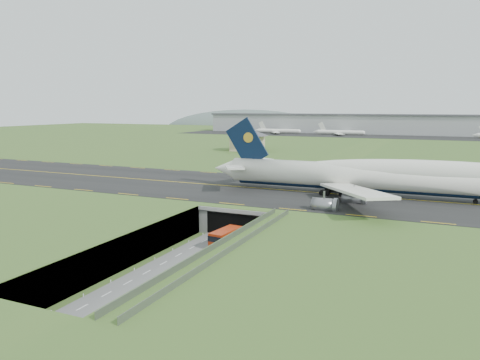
% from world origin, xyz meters
% --- Properties ---
extents(ground, '(900.00, 900.00, 0.00)m').
position_xyz_m(ground, '(0.00, 0.00, 0.00)').
color(ground, '#385C25').
rests_on(ground, ground).
extents(airfield_deck, '(800.00, 800.00, 6.00)m').
position_xyz_m(airfield_deck, '(0.00, 0.00, 3.00)').
color(airfield_deck, gray).
rests_on(airfield_deck, ground).
extents(trench_road, '(12.00, 75.00, 0.20)m').
position_xyz_m(trench_road, '(0.00, -7.50, 0.10)').
color(trench_road, slate).
rests_on(trench_road, ground).
extents(taxiway, '(800.00, 44.00, 0.18)m').
position_xyz_m(taxiway, '(0.00, 33.00, 6.09)').
color(taxiway, black).
rests_on(taxiway, airfield_deck).
extents(tunnel_portal, '(17.00, 22.30, 6.00)m').
position_xyz_m(tunnel_portal, '(0.00, 16.71, 3.33)').
color(tunnel_portal, gray).
rests_on(tunnel_portal, ground).
extents(guideway, '(3.00, 53.00, 7.05)m').
position_xyz_m(guideway, '(11.00, -19.11, 5.32)').
color(guideway, '#A8A8A3').
rests_on(guideway, ground).
extents(jumbo_jet, '(88.19, 57.88, 19.15)m').
position_xyz_m(jumbo_jet, '(27.53, 33.57, 11.14)').
color(jumbo_jet, white).
rests_on(jumbo_jet, ground).
extents(shuttle_tram, '(3.92, 8.52, 3.35)m').
position_xyz_m(shuttle_tram, '(1.98, 0.81, 1.83)').
color(shuttle_tram, '#AC2A0B').
rests_on(shuttle_tram, ground).
extents(service_building, '(22.39, 22.39, 11.10)m').
position_xyz_m(service_building, '(-48.92, 130.28, 12.58)').
color(service_building, '#C0AA8B').
rests_on(service_building, ground).
extents(cargo_terminal, '(320.00, 67.00, 15.60)m').
position_xyz_m(cargo_terminal, '(-0.14, 299.41, 13.96)').
color(cargo_terminal, '#B2B2B2').
rests_on(cargo_terminal, ground).
extents(distant_hills, '(700.00, 91.00, 60.00)m').
position_xyz_m(distant_hills, '(64.38, 430.00, -4.00)').
color(distant_hills, slate).
rests_on(distant_hills, ground).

